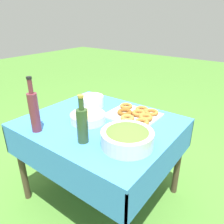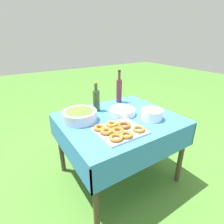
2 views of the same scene
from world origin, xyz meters
TOP-DOWN VIEW (x-y plane):
  - ground_plane at (0.00, 0.00)m, footprint 14.00×14.00m
  - picnic_table at (0.00, 0.00)m, footprint 1.11×0.95m
  - salad_bowl at (-0.34, 0.16)m, footprint 0.32×0.32m
  - pasta_bowl at (0.08, 0.05)m, footprint 0.26×0.26m
  - donut_platter at (-0.17, -0.23)m, footprint 0.40×0.36m
  - plate_stack at (0.25, -0.19)m, footprint 0.20×0.20m
  - olive_oil_bottle at (-0.10, 0.28)m, footprint 0.07×0.07m
  - wine_bottle at (0.26, 0.37)m, footprint 0.07×0.07m

SIDE VIEW (x-z plane):
  - ground_plane at x=0.00m, z-range 0.00..0.00m
  - picnic_table at x=0.00m, z-range 0.26..0.98m
  - donut_platter at x=-0.17m, z-range 0.71..0.76m
  - pasta_bowl at x=0.08m, z-range 0.72..0.80m
  - plate_stack at x=0.25m, z-range 0.72..0.81m
  - salad_bowl at x=-0.34m, z-range 0.72..0.84m
  - olive_oil_bottle at x=-0.10m, z-range 0.69..1.00m
  - wine_bottle at x=0.26m, z-range 0.68..1.06m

